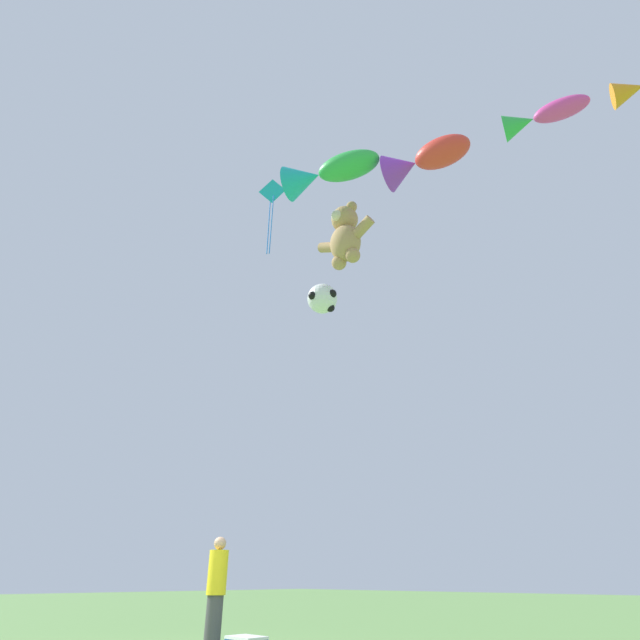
% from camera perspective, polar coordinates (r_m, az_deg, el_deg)
% --- Properties ---
extents(kite_flyer_person, '(0.34, 0.34, 1.75)m').
position_cam_1_polar(kite_flyer_person, '(10.11, -11.79, -27.96)').
color(kite_flyer_person, '#444444').
rests_on(kite_flyer_person, ground_plane).
extents(teddy_bear_kite, '(1.80, 0.79, 1.82)m').
position_cam_1_polar(teddy_bear_kite, '(12.79, 2.87, 9.62)').
color(teddy_bear_kite, tan).
extents(soccer_ball_kite, '(0.82, 0.81, 0.75)m').
position_cam_1_polar(soccer_ball_kite, '(12.33, 0.29, 2.46)').
color(soccer_ball_kite, white).
extents(fish_kite_emerald, '(2.58, 1.68, 0.92)m').
position_cam_1_polar(fish_kite_emerald, '(13.02, 0.64, 16.46)').
color(fish_kite_emerald, green).
extents(fish_kite_crimson, '(2.15, 1.29, 0.93)m').
position_cam_1_polar(fish_kite_crimson, '(12.54, 11.52, 17.42)').
color(fish_kite_crimson, red).
extents(fish_kite_magenta, '(1.85, 1.05, 0.61)m').
position_cam_1_polar(fish_kite_magenta, '(12.85, 23.80, 20.49)').
color(fish_kite_magenta, '#E53F9E').
extents(diamond_kite, '(0.69, 0.54, 2.86)m').
position_cam_1_polar(diamond_kite, '(15.74, -5.56, 13.25)').
color(diamond_kite, '#19ADB2').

